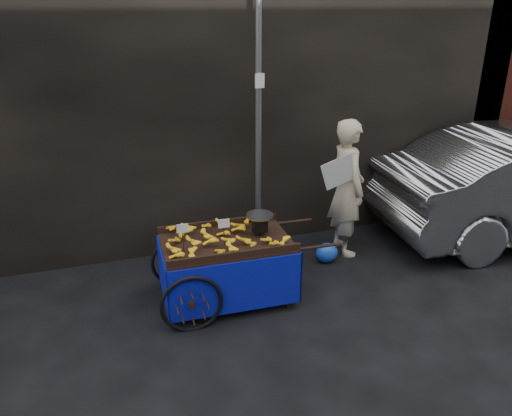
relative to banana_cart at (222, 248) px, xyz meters
name	(u,v)px	position (x,y,z in m)	size (l,w,h in m)	color
ground	(268,301)	(0.49, -0.22, -0.69)	(80.00, 80.00, 0.00)	black
building_wall	(237,61)	(0.88, 2.38, 1.81)	(13.50, 2.00, 5.00)	black
street_pole	(258,111)	(0.79, 1.08, 1.32)	(0.12, 0.10, 4.00)	slate
banana_cart	(222,248)	(0.00, 0.00, 0.00)	(2.08, 1.06, 1.11)	black
vendor	(347,188)	(1.95, 0.71, 0.27)	(0.76, 0.72, 1.91)	beige
plastic_bag	(327,253)	(1.58, 0.46, -0.55)	(0.31, 0.25, 0.28)	blue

